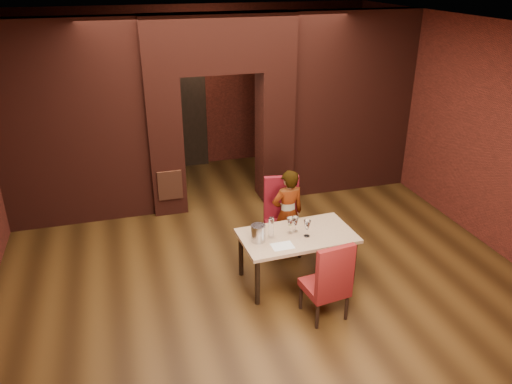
{
  "coord_description": "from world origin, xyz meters",
  "views": [
    {
      "loc": [
        -1.7,
        -5.92,
        3.88
      ],
      "look_at": [
        0.03,
        0.0,
        1.05
      ],
      "focal_mm": 35.0,
      "sensor_mm": 36.0,
      "label": 1
    }
  ],
  "objects_px": {
    "chair_near": "(325,278)",
    "potted_plant": "(324,225)",
    "wine_bucket": "(258,233)",
    "water_bottle": "(271,227)",
    "chair_far": "(283,217)",
    "wine_glass_c": "(307,228)",
    "wine_glass_b": "(295,224)",
    "dining_table": "(296,257)",
    "person_seated": "(288,213)",
    "wine_glass_a": "(290,226)"
  },
  "relations": [
    {
      "from": "chair_far",
      "to": "wine_glass_c",
      "type": "bearing_deg",
      "value": -79.32
    },
    {
      "from": "wine_glass_a",
      "to": "chair_near",
      "type": "bearing_deg",
      "value": -80.53
    },
    {
      "from": "wine_glass_b",
      "to": "chair_near",
      "type": "bearing_deg",
      "value": -86.06
    },
    {
      "from": "wine_glass_c",
      "to": "potted_plant",
      "type": "xyz_separation_m",
      "value": [
        0.73,
        1.06,
        -0.62
      ]
    },
    {
      "from": "potted_plant",
      "to": "chair_near",
      "type": "bearing_deg",
      "value": -113.49
    },
    {
      "from": "wine_glass_b",
      "to": "wine_bucket",
      "type": "distance_m",
      "value": 0.54
    },
    {
      "from": "person_seated",
      "to": "wine_glass_b",
      "type": "height_order",
      "value": "person_seated"
    },
    {
      "from": "person_seated",
      "to": "wine_glass_c",
      "type": "bearing_deg",
      "value": 84.14
    },
    {
      "from": "dining_table",
      "to": "potted_plant",
      "type": "height_order",
      "value": "dining_table"
    },
    {
      "from": "chair_near",
      "to": "potted_plant",
      "type": "xyz_separation_m",
      "value": [
        0.77,
        1.76,
        -0.33
      ]
    },
    {
      "from": "wine_glass_b",
      "to": "wine_bucket",
      "type": "height_order",
      "value": "wine_bucket"
    },
    {
      "from": "dining_table",
      "to": "chair_far",
      "type": "relative_size",
      "value": 1.33
    },
    {
      "from": "chair_far",
      "to": "wine_glass_c",
      "type": "xyz_separation_m",
      "value": [
        0.03,
        -0.82,
        0.25
      ]
    },
    {
      "from": "chair_near",
      "to": "wine_glass_c",
      "type": "height_order",
      "value": "chair_near"
    },
    {
      "from": "chair_far",
      "to": "wine_glass_c",
      "type": "distance_m",
      "value": 0.86
    },
    {
      "from": "wine_bucket",
      "to": "wine_glass_c",
      "type": "bearing_deg",
      "value": -5.06
    },
    {
      "from": "wine_glass_a",
      "to": "person_seated",
      "type": "bearing_deg",
      "value": 73.02
    },
    {
      "from": "chair_near",
      "to": "wine_bucket",
      "type": "relative_size",
      "value": 4.64
    },
    {
      "from": "water_bottle",
      "to": "dining_table",
      "type": "bearing_deg",
      "value": -3.73
    },
    {
      "from": "wine_glass_a",
      "to": "wine_bucket",
      "type": "distance_m",
      "value": 0.46
    },
    {
      "from": "person_seated",
      "to": "wine_bucket",
      "type": "bearing_deg",
      "value": 40.77
    },
    {
      "from": "water_bottle",
      "to": "chair_far",
      "type": "bearing_deg",
      "value": 59.76
    },
    {
      "from": "chair_far",
      "to": "wine_glass_a",
      "type": "distance_m",
      "value": 0.75
    },
    {
      "from": "dining_table",
      "to": "chair_far",
      "type": "distance_m",
      "value": 0.78
    },
    {
      "from": "wine_bucket",
      "to": "water_bottle",
      "type": "relative_size",
      "value": 0.78
    },
    {
      "from": "chair_far",
      "to": "potted_plant",
      "type": "distance_m",
      "value": 0.87
    },
    {
      "from": "chair_far",
      "to": "wine_glass_b",
      "type": "bearing_deg",
      "value": -87.5
    },
    {
      "from": "dining_table",
      "to": "wine_bucket",
      "type": "height_order",
      "value": "wine_bucket"
    },
    {
      "from": "wine_glass_c",
      "to": "wine_glass_a",
      "type": "bearing_deg",
      "value": 143.72
    },
    {
      "from": "wine_bucket",
      "to": "potted_plant",
      "type": "bearing_deg",
      "value": 36.33
    },
    {
      "from": "dining_table",
      "to": "potted_plant",
      "type": "relative_size",
      "value": 3.9
    },
    {
      "from": "wine_glass_b",
      "to": "dining_table",
      "type": "bearing_deg",
      "value": -89.81
    },
    {
      "from": "wine_glass_c",
      "to": "potted_plant",
      "type": "relative_size",
      "value": 0.6
    },
    {
      "from": "water_bottle",
      "to": "wine_glass_c",
      "type": "bearing_deg",
      "value": -12.51
    },
    {
      "from": "wine_glass_c",
      "to": "water_bottle",
      "type": "relative_size",
      "value": 0.79
    },
    {
      "from": "wine_glass_a",
      "to": "water_bottle",
      "type": "bearing_deg",
      "value": -172.86
    },
    {
      "from": "water_bottle",
      "to": "potted_plant",
      "type": "relative_size",
      "value": 0.77
    },
    {
      "from": "dining_table",
      "to": "wine_glass_a",
      "type": "bearing_deg",
      "value": 142.65
    },
    {
      "from": "water_bottle",
      "to": "potted_plant",
      "type": "distance_m",
      "value": 1.65
    },
    {
      "from": "person_seated",
      "to": "wine_glass_a",
      "type": "distance_m",
      "value": 0.64
    },
    {
      "from": "wine_bucket",
      "to": "chair_far",
      "type": "bearing_deg",
      "value": 51.57
    },
    {
      "from": "wine_glass_b",
      "to": "person_seated",
      "type": "bearing_deg",
      "value": 80.0
    },
    {
      "from": "dining_table",
      "to": "wine_bucket",
      "type": "bearing_deg",
      "value": 179.66
    },
    {
      "from": "wine_bucket",
      "to": "water_bottle",
      "type": "distance_m",
      "value": 0.19
    },
    {
      "from": "water_bottle",
      "to": "potted_plant",
      "type": "bearing_deg",
      "value": 39.18
    },
    {
      "from": "wine_bucket",
      "to": "potted_plant",
      "type": "distance_m",
      "value": 1.8
    },
    {
      "from": "dining_table",
      "to": "wine_glass_b",
      "type": "relative_size",
      "value": 6.92
    },
    {
      "from": "wine_bucket",
      "to": "water_bottle",
      "type": "bearing_deg",
      "value": 13.13
    },
    {
      "from": "chair_far",
      "to": "dining_table",
      "type": "bearing_deg",
      "value": -86.83
    },
    {
      "from": "person_seated",
      "to": "potted_plant",
      "type": "bearing_deg",
      "value": -161.49
    }
  ]
}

